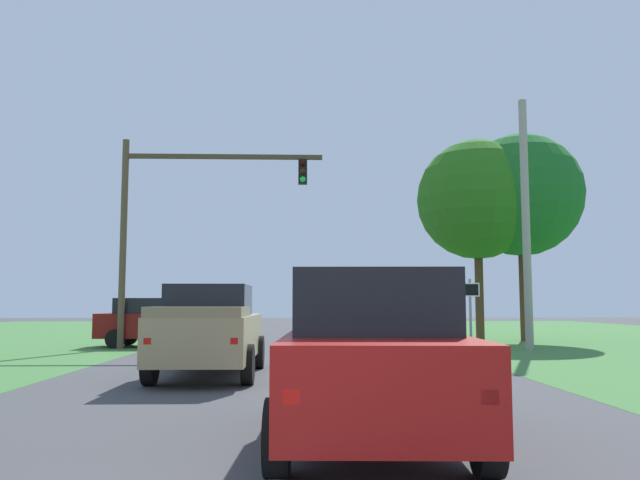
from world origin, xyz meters
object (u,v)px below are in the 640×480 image
(oak_tree_right, at_px, (521,195))
(extra_tree_1, at_px, (477,200))
(keep_moving_sign, at_px, (470,306))
(crossing_suv_far, at_px, (158,321))
(utility_pole_right, at_px, (526,223))
(pickup_truck_lead, at_px, (210,330))
(traffic_light, at_px, (177,210))
(red_suv_near, at_px, (371,353))

(oak_tree_right, bearing_deg, extra_tree_1, 179.70)
(keep_moving_sign, xyz_separation_m, crossing_suv_far, (-10.73, 3.87, -0.59))
(extra_tree_1, bearing_deg, utility_pole_right, -86.53)
(keep_moving_sign, relative_size, oak_tree_right, 0.27)
(oak_tree_right, bearing_deg, keep_moving_sign, -121.14)
(pickup_truck_lead, height_order, traffic_light, traffic_light)
(oak_tree_right, distance_m, utility_pole_right, 5.59)
(keep_moving_sign, bearing_deg, oak_tree_right, 58.86)
(red_suv_near, relative_size, extra_tree_1, 0.55)
(red_suv_near, relative_size, pickup_truck_lead, 0.90)
(pickup_truck_lead, distance_m, crossing_suv_far, 10.52)
(pickup_truck_lead, distance_m, keep_moving_sign, 9.65)
(crossing_suv_far, bearing_deg, pickup_truck_lead, -71.76)
(utility_pole_right, bearing_deg, pickup_truck_lead, -141.31)
(pickup_truck_lead, bearing_deg, utility_pole_right, 38.69)
(utility_pole_right, bearing_deg, oak_tree_right, 72.19)
(pickup_truck_lead, distance_m, traffic_light, 10.05)
(crossing_suv_far, bearing_deg, utility_pole_right, -8.52)
(crossing_suv_far, relative_size, utility_pole_right, 0.49)
(pickup_truck_lead, bearing_deg, traffic_light, 105.53)
(keep_moving_sign, bearing_deg, crossing_suv_far, 160.20)
(pickup_truck_lead, height_order, keep_moving_sign, keep_moving_sign)
(oak_tree_right, height_order, extra_tree_1, oak_tree_right)
(red_suv_near, bearing_deg, utility_pole_right, 64.07)
(crossing_suv_far, bearing_deg, extra_tree_1, 13.19)
(red_suv_near, bearing_deg, oak_tree_right, 66.04)
(oak_tree_right, bearing_deg, traffic_light, -163.65)
(traffic_light, bearing_deg, extra_tree_1, 18.81)
(pickup_truck_lead, distance_m, extra_tree_1, 17.02)
(red_suv_near, xyz_separation_m, oak_tree_right, (8.82, 19.85, 5.27))
(oak_tree_right, bearing_deg, utility_pole_right, -107.81)
(traffic_light, xyz_separation_m, oak_tree_right, (14.08, 4.13, 1.32))
(pickup_truck_lead, distance_m, oak_tree_right, 18.23)
(red_suv_near, height_order, keep_moving_sign, keep_moving_sign)
(keep_moving_sign, bearing_deg, extra_tree_1, 71.97)
(pickup_truck_lead, bearing_deg, oak_tree_right, 48.30)
(pickup_truck_lead, height_order, oak_tree_right, oak_tree_right)
(utility_pole_right, distance_m, extra_tree_1, 5.30)
(pickup_truck_lead, bearing_deg, red_suv_near, -67.75)
(pickup_truck_lead, height_order, crossing_suv_far, pickup_truck_lead)
(utility_pole_right, bearing_deg, keep_moving_sign, -143.73)
(red_suv_near, height_order, traffic_light, traffic_light)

